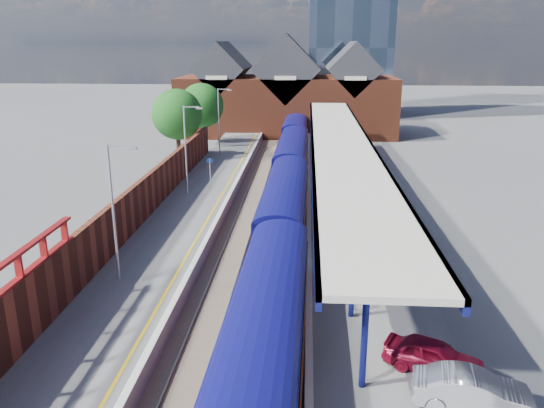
{
  "coord_description": "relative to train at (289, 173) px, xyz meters",
  "views": [
    {
      "loc": [
        2.9,
        -18.14,
        12.57
      ],
      "look_at": [
        0.75,
        14.48,
        2.6
      ],
      "focal_mm": 35.0,
      "sensor_mm": 36.0,
      "label": 1
    }
  ],
  "objects": [
    {
      "name": "station_building",
      "position": [
        -1.49,
        32.94,
        3.33
      ],
      "size": [
        30.0,
        12.12,
        13.78
      ],
      "color": "maroon",
      "rests_on": "ground"
    },
    {
      "name": "parked_car_silver",
      "position": [
        7.0,
        -27.96,
        -0.49
      ],
      "size": [
        4.01,
        1.93,
        1.27
      ],
      "primitive_type": "imported",
      "rotation": [
        0.0,
        0.0,
        1.41
      ],
      "color": "silver",
      "rests_on": "right_platform"
    },
    {
      "name": "parked_car_red",
      "position": [
        6.19,
        -25.97,
        -0.51
      ],
      "size": [
        3.88,
        2.87,
        1.23
      ],
      "primitive_type": "imported",
      "rotation": [
        0.0,
        0.0,
        1.12
      ],
      "color": "maroon",
      "rests_on": "right_platform"
    },
    {
      "name": "ballast_bed",
      "position": [
        -1.49,
        -5.06,
        -2.09
      ],
      "size": [
        6.0,
        76.0,
        0.06
      ],
      "primitive_type": "cube",
      "color": "#473D33",
      "rests_on": "ground"
    },
    {
      "name": "parked_car_dark",
      "position": [
        7.01,
        -10.95,
        -0.53
      ],
      "size": [
        4.35,
        2.67,
        1.18
      ],
      "primitive_type": "imported",
      "rotation": [
        0.0,
        0.0,
        1.3
      ],
      "color": "black",
      "rests_on": "right_platform"
    },
    {
      "name": "parked_car_blue",
      "position": [
        5.63,
        -10.16,
        -0.46
      ],
      "size": [
        5.22,
        3.59,
        1.32
      ],
      "primitive_type": "imported",
      "rotation": [
        0.0,
        0.0,
        1.25
      ],
      "color": "navy",
      "rests_on": "right_platform"
    },
    {
      "name": "brick_wall",
      "position": [
        -9.59,
        -11.52,
        0.33
      ],
      "size": [
        0.35,
        50.0,
        3.86
      ],
      "color": "maroon",
      "rests_on": "left_platform"
    },
    {
      "name": "train",
      "position": [
        0.0,
        0.0,
        0.0
      ],
      "size": [
        3.07,
        65.94,
        3.45
      ],
      "color": "#0D0D5B",
      "rests_on": "ground"
    },
    {
      "name": "lamp_post_c",
      "position": [
        -7.86,
        -3.06,
        2.87
      ],
      "size": [
        1.48,
        0.18,
        7.0
      ],
      "color": "#A5A8AA",
      "rests_on": "left_platform"
    },
    {
      "name": "tree_far",
      "position": [
        -10.84,
        18.85,
        3.23
      ],
      "size": [
        5.2,
        5.2,
        8.1
      ],
      "color": "#382314",
      "rests_on": "ground"
    },
    {
      "name": "lamp_post_b",
      "position": [
        -7.86,
        -19.06,
        2.87
      ],
      "size": [
        1.48,
        0.18,
        7.0
      ],
      "color": "#A5A8AA",
      "rests_on": "left_platform"
    },
    {
      "name": "canopy",
      "position": [
        3.99,
        -3.11,
        3.13
      ],
      "size": [
        4.5,
        52.0,
        4.48
      ],
      "color": "#0F1357",
      "rests_on": "right_platform"
    },
    {
      "name": "left_platform",
      "position": [
        -6.99,
        -5.06,
        -1.62
      ],
      "size": [
        5.0,
        76.0,
        1.0
      ],
      "primitive_type": "cube",
      "color": "#565659",
      "rests_on": "ground"
    },
    {
      "name": "coping_right",
      "position": [
        1.66,
        -5.06,
        -1.1
      ],
      "size": [
        0.3,
        76.0,
        0.05
      ],
      "primitive_type": "cube",
      "color": "silver",
      "rests_on": "right_platform"
    },
    {
      "name": "lamp_post_d",
      "position": [
        -7.86,
        12.94,
        2.87
      ],
      "size": [
        1.48,
        0.18,
        7.0
      ],
      "color": "#A5A8AA",
      "rests_on": "left_platform"
    },
    {
      "name": "yellow_line",
      "position": [
        -5.24,
        -5.06,
        -1.12
      ],
      "size": [
        0.14,
        76.0,
        0.01
      ],
      "primitive_type": "cube",
      "color": "yellow",
      "rests_on": "left_platform"
    },
    {
      "name": "tree_near",
      "position": [
        -11.84,
        10.85,
        3.23
      ],
      "size": [
        5.2,
        5.2,
        8.1
      ],
      "color": "#382314",
      "rests_on": "ground"
    },
    {
      "name": "rails",
      "position": [
        -1.49,
        -5.06,
        -2.0
      ],
      "size": [
        4.51,
        76.0,
        0.14
      ],
      "color": "slate",
      "rests_on": "ground"
    },
    {
      "name": "right_platform",
      "position": [
        4.51,
        -5.06,
        -1.62
      ],
      "size": [
        6.0,
        76.0,
        1.0
      ],
      "primitive_type": "cube",
      "color": "#565659",
      "rests_on": "ground"
    },
    {
      "name": "coping_left",
      "position": [
        -4.64,
        -5.06,
        -1.1
      ],
      "size": [
        0.3,
        76.0,
        0.05
      ],
      "primitive_type": "cube",
      "color": "silver",
      "rests_on": "left_platform"
    },
    {
      "name": "ground",
      "position": [
        -1.49,
        4.94,
        -2.12
      ],
      "size": [
        240.0,
        240.0,
        0.0
      ],
      "primitive_type": "plane",
      "color": "#5B5B5E",
      "rests_on": "ground"
    },
    {
      "name": "platform_sign",
      "position": [
        -6.49,
        -1.06,
        0.57
      ],
      "size": [
        0.55,
        0.08,
        2.5
      ],
      "color": "#A5A8AA",
      "rests_on": "left_platform"
    }
  ]
}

